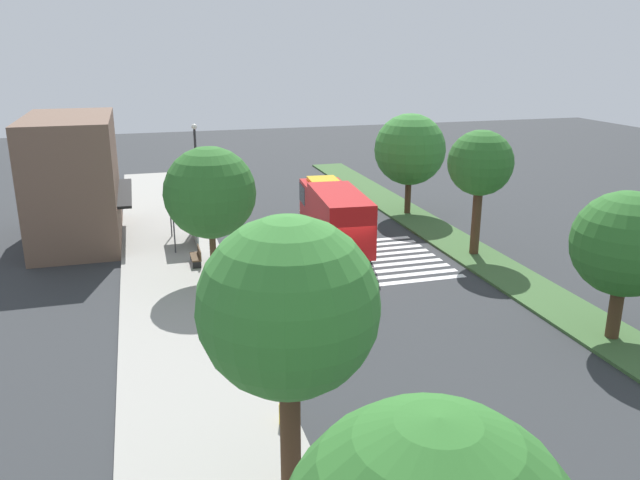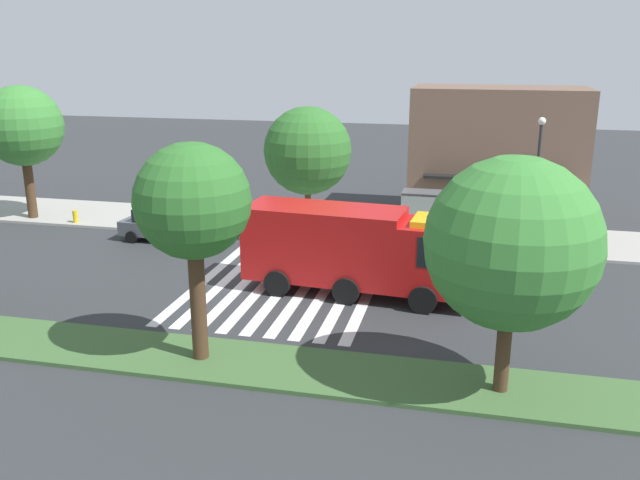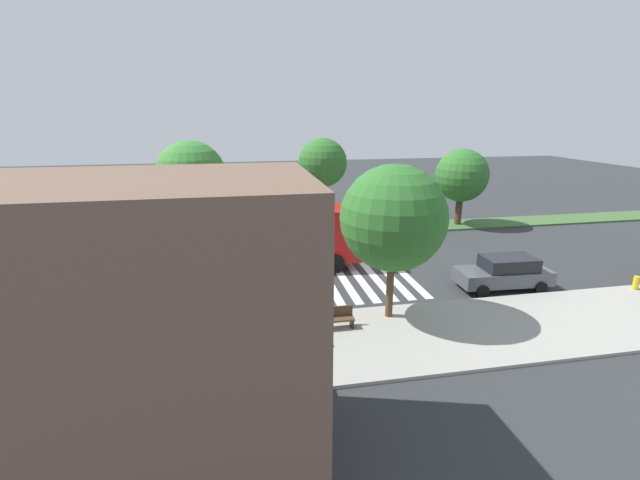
{
  "view_description": "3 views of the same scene",
  "coord_description": "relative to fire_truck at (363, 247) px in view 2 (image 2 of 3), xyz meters",
  "views": [
    {
      "loc": [
        -30.07,
        10.37,
        11.6
      ],
      "look_at": [
        1.56,
        1.25,
        1.41
      ],
      "focal_mm": 35.61,
      "sensor_mm": 36.0,
      "label": 1
    },
    {
      "loc": [
        8.93,
        -26.14,
        9.98
      ],
      "look_at": [
        2.63,
        0.89,
        1.8
      ],
      "focal_mm": 37.59,
      "sensor_mm": 36.0,
      "label": 2
    },
    {
      "loc": [
        6.83,
        23.79,
        8.88
      ],
      "look_at": [
        2.3,
        0.05,
        1.72
      ],
      "focal_mm": 24.09,
      "sensor_mm": 36.0,
      "label": 3
    }
  ],
  "objects": [
    {
      "name": "ground_plane",
      "position": [
        -4.74,
        0.48,
        -2.02
      ],
      "size": [
        120.0,
        120.0,
        0.0
      ],
      "primitive_type": "plane",
      "color": "#2D3033"
    },
    {
      "name": "sidewalk",
      "position": [
        -4.74,
        9.44,
        -1.95
      ],
      "size": [
        60.0,
        5.61,
        0.14
      ],
      "primitive_type": "cube",
      "color": "#9E9B93",
      "rests_on": "ground_plane"
    },
    {
      "name": "median_strip",
      "position": [
        -4.74,
        -7.18,
        -1.95
      ],
      "size": [
        60.0,
        3.0,
        0.14
      ],
      "primitive_type": "cube",
      "color": "#3D6033",
      "rests_on": "ground_plane"
    },
    {
      "name": "crosswalk",
      "position": [
        -3.37,
        0.48,
        -2.01
      ],
      "size": [
        7.65,
        11.08,
        0.01
      ],
      "color": "silver",
      "rests_on": "ground_plane"
    },
    {
      "name": "fire_truck",
      "position": [
        0.0,
        0.0,
        0.0
      ],
      "size": [
        9.66,
        3.43,
        3.57
      ],
      "rotation": [
        0.0,
        0.0,
        -0.08
      ],
      "color": "#B71414",
      "rests_on": "ground_plane"
    },
    {
      "name": "parked_car_mid",
      "position": [
        -11.33,
        5.44,
        -1.13
      ],
      "size": [
        4.87,
        2.26,
        1.74
      ],
      "rotation": [
        0.0,
        0.0,
        -0.04
      ],
      "color": "#474C51",
      "rests_on": "ground_plane"
    },
    {
      "name": "bus_stop_shelter",
      "position": [
        2.4,
        8.27,
        -0.13
      ],
      "size": [
        3.5,
        1.4,
        2.46
      ],
      "color": "#4C4C51",
      "rests_on": "sidewalk"
    },
    {
      "name": "bench_near_shelter",
      "position": [
        -1.6,
        8.25,
        -1.42
      ],
      "size": [
        1.6,
        0.5,
        0.9
      ],
      "color": "#4C3823",
      "rests_on": "sidewalk"
    },
    {
      "name": "street_lamp",
      "position": [
        7.13,
        7.24,
        1.95
      ],
      "size": [
        0.36,
        0.36,
        6.53
      ],
      "color": "#2D2D30",
      "rests_on": "sidewalk"
    },
    {
      "name": "storefront_building",
      "position": [
        5.41,
        14.71,
        1.77
      ],
      "size": [
        9.87,
        5.73,
        7.57
      ],
      "color": "brown",
      "rests_on": "ground_plane"
    },
    {
      "name": "sidewalk_tree_west",
      "position": [
        -20.88,
        7.64,
        3.42
      ],
      "size": [
        4.54,
        4.54,
        7.61
      ],
      "color": "#47301E",
      "rests_on": "sidewalk"
    },
    {
      "name": "sidewalk_tree_center",
      "position": [
        -4.22,
        7.64,
        2.63
      ],
      "size": [
        4.53,
        4.53,
        6.78
      ],
      "color": "#513823",
      "rests_on": "sidewalk"
    },
    {
      "name": "median_tree_west",
      "position": [
        -4.1,
        -7.18,
        3.28
      ],
      "size": [
        3.61,
        3.61,
        7.03
      ],
      "color": "#47301E",
      "rests_on": "median_strip"
    },
    {
      "name": "median_tree_center",
      "position": [
        5.36,
        -7.18,
        2.62
      ],
      "size": [
        4.92,
        4.92,
        6.97
      ],
      "color": "#47301E",
      "rests_on": "median_strip"
    },
    {
      "name": "fire_hydrant",
      "position": [
        -17.76,
        7.14,
        -1.53
      ],
      "size": [
        0.28,
        0.28,
        0.7
      ],
      "primitive_type": "cylinder",
      "color": "gold",
      "rests_on": "sidewalk"
    }
  ]
}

